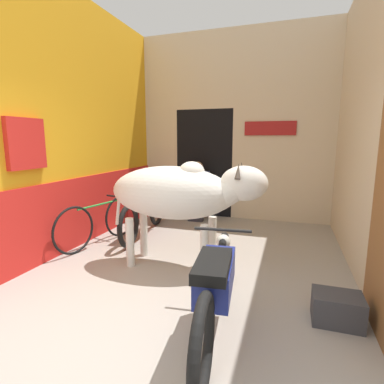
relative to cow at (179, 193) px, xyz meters
name	(u,v)px	position (x,y,z in m)	size (l,w,h in m)	color
ground_plane	(133,343)	(0.17, -1.59, -1.01)	(30.00, 30.00, 0.00)	#9E9389
wall_left_shopfront	(80,127)	(-1.93, 0.57, 0.88)	(0.25, 4.35, 3.91)	orange
wall_back_with_doorway	(223,143)	(-0.09, 3.04, 0.61)	(4.02, 0.93, 3.91)	beige
wall_right_with_door	(374,120)	(2.27, 0.54, 0.92)	(0.22, 4.35, 3.91)	beige
cow	(179,193)	(0.00, 0.00, 0.00)	(2.10, 0.75, 1.43)	silver
motorcycle_near	(216,284)	(0.80, -1.25, -0.54)	(0.58, 2.02, 0.81)	black
motorcycle_far	(144,210)	(-1.08, 1.08, -0.55)	(0.58, 2.01, 0.80)	black
bicycle	(100,222)	(-1.54, 0.41, -0.63)	(0.51, 1.69, 0.74)	black
shopkeeper_seated	(197,190)	(-0.47, 2.34, -0.37)	(0.44, 0.33, 1.24)	#282833
plastic_stool	(177,208)	(-0.92, 2.31, -0.78)	(0.33, 0.33, 0.42)	beige
crate	(337,309)	(1.84, -0.74, -0.87)	(0.44, 0.32, 0.28)	#38383D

